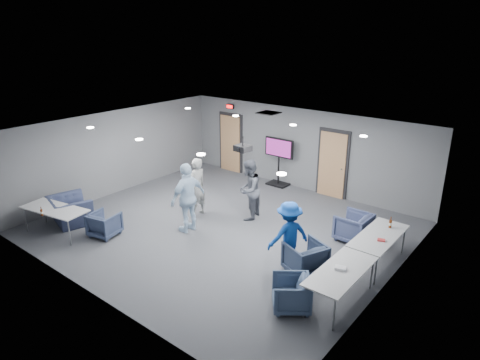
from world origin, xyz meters
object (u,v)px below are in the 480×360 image
Objects in this scene: table_right_a at (379,237)px; bottle_right at (390,224)px; chair_front_b at (70,210)px; projector at (243,148)px; table_right_b at (341,272)px; bottle_front at (42,212)px; tv_stand at (279,159)px; chair_right_c at (291,293)px; chair_front_a at (105,224)px; person_c at (188,198)px; chair_right_b at (305,258)px; chair_right_a at (353,227)px; person_d at (289,235)px; table_front_left at (55,210)px; person_b at (249,190)px; person_a at (197,187)px.

bottle_right is at bearing -5.75° from table_right_a.
chair_front_b is 5.28m from projector.
bottle_front is (-7.00, -2.33, 0.13)m from table_right_b.
tv_stand is (2.83, 6.15, 0.57)m from chair_front_b.
chair_right_c is 1.85× the size of projector.
bottle_right is (6.18, 3.60, 0.51)m from chair_front_a.
person_c is 3.65m from bottle_front.
chair_right_b is 1.14× the size of chair_front_a.
table_right_b is (1.10, -0.53, 0.32)m from chair_right_b.
table_right_a is at bearing 111.32° from person_c.
chair_right_a is 0.49× the size of tv_stand.
chair_front_a is (-4.57, -1.71, -0.46)m from person_d.
table_front_left is 7.20m from tv_stand.
projector is at bearing 72.61° from table_right_b.
bottle_front is (0.20, -0.43, 0.13)m from table_front_left.
bottle_right is at bearing 81.78° from person_b.
table_right_b is 6.70× the size of bottle_right.
person_a is at bearing -144.98° from person_c.
bottle_front is (-5.90, -2.86, 0.45)m from chair_right_b.
person_b is 1.11× the size of person_d.
chair_front_b is 8.47m from bottle_right.
projector reaches higher than chair_right_b.
chair_right_c is at bearing 42.73° from chair_right_b.
chair_right_b is 6.57m from table_front_left.
table_front_left is (0.34, -0.60, 0.31)m from chair_front_b.
person_c is at bearing -156.67° from bottle_right.
chair_front_b is 7.65m from table_right_b.
tv_stand is at bearing -99.05° from chair_front_b.
tv_stand is (-4.05, 5.60, 0.61)m from chair_right_c.
person_b is at bearing -72.77° from tv_stand.
chair_front_a is (-1.51, -1.59, -0.62)m from person_c.
table_front_left reaches higher than chair_right_c.
chair_front_b reaches higher than table_right_b.
chair_right_a is (3.68, 2.22, -0.58)m from person_c.
person_b is at bearing -174.21° from bottle_right.
table_right_b is (0.00, -1.90, -0.00)m from table_right_a.
chair_right_a is 7.75m from table_front_left.
chair_front_a is 1.35m from table_front_left.
person_a reaches higher than chair_front_b.
chair_front_b is at bearing -50.67° from chair_right_b.
table_right_a is (7.54, 3.20, 0.32)m from chair_front_b.
table_right_b is (0.65, 0.76, 0.36)m from chair_right_c.
chair_front_b is (-6.89, -0.54, 0.04)m from chair_right_c.
chair_front_a is at bearing -103.31° from tv_stand.
chair_front_a is 2.56× the size of bottle_right.
person_a is 5.32m from bottle_right.
chair_right_a reaches higher than chair_front_a.
person_b is at bearing -96.25° from person_d.
projector reaches higher than person_d.
person_b is 0.92× the size of person_c.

